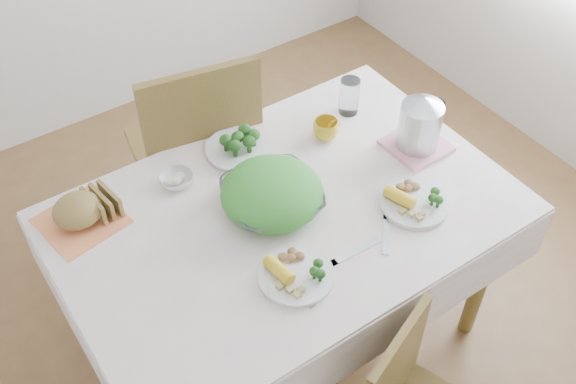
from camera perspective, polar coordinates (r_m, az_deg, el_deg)
floor at (r=2.86m, az=-0.11°, el=-12.00°), size 3.60×3.60×0.00m
dining_table at (r=2.55m, az=-0.12°, el=-7.47°), size 1.40×0.90×0.75m
tablecloth at (r=2.25m, az=-0.13°, el=-1.64°), size 1.50×1.00×0.01m
chair_far at (r=2.90m, az=-7.90°, el=2.82°), size 0.55×0.55×1.05m
salad_bowl at (r=2.23m, az=-1.35°, el=-0.52°), size 0.37×0.37×0.08m
dinner_plate_left at (r=2.06m, az=0.69°, el=-7.06°), size 0.28×0.28×0.02m
dinner_plate_right at (r=2.30m, az=10.62°, el=-0.91°), size 0.25×0.25×0.02m
broccoli_plate at (r=2.46m, az=-4.22°, el=3.61°), size 0.26×0.26×0.02m
napkin at (r=2.32m, az=-17.10°, el=-2.34°), size 0.29×0.29×0.00m
bread_loaf at (r=2.28m, az=-17.40°, el=-1.40°), size 0.21×0.21×0.10m
fruit_bowl at (r=2.36m, az=-9.40°, el=1.03°), size 0.14×0.14×0.04m
yellow_mug at (r=2.50m, az=3.22°, el=5.33°), size 0.10×0.10×0.08m
glass_tumbler at (r=2.61m, az=5.20°, el=7.93°), size 0.10×0.10×0.15m
pink_tray at (r=2.51m, az=10.80°, el=3.89°), size 0.21×0.21×0.02m
electric_kettle at (r=2.44m, az=11.15°, el=5.86°), size 0.19×0.19×0.21m
fork_left at (r=2.04m, az=0.46°, el=-8.15°), size 0.04×0.18×0.00m
fork_right at (r=2.20m, az=8.29°, el=-3.48°), size 0.13×0.15×0.00m
knife at (r=2.14m, az=5.61°, el=-5.09°), size 0.20×0.03×0.00m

